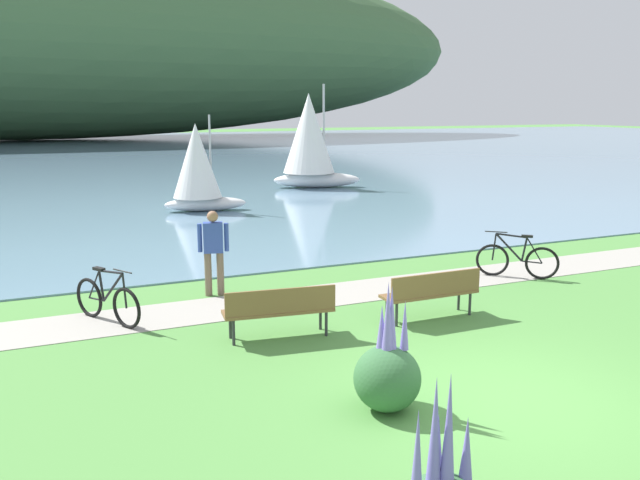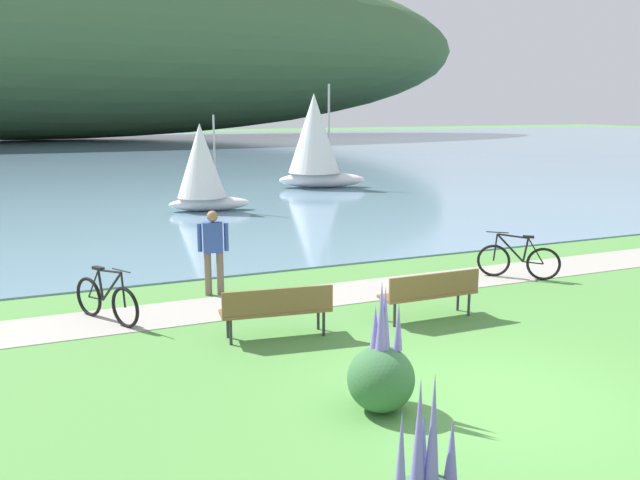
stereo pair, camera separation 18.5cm
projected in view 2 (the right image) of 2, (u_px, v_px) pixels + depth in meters
ground_plane at (498, 398)px, 8.51m from camera, size 200.00×200.00×0.00m
bay_water at (111, 154)px, 51.17m from camera, size 180.00×80.00×0.04m
distant_hillside at (25, 38)px, 70.83m from camera, size 107.17×28.00×21.87m
shoreline_path at (333, 294)px, 13.19m from camera, size 60.00×1.50×0.01m
park_bench_near_camera at (277, 308)px, 10.60m from camera, size 1.85×0.71×0.88m
park_bench_further_along at (430, 291)px, 11.54m from camera, size 1.80×0.49×0.88m
bicycle_leaning_near_bench at (107, 300)px, 11.45m from camera, size 0.93×1.57×1.01m
bicycle_beside_path at (518, 261)px, 14.37m from camera, size 1.37×1.21×1.01m
person_at_shoreline at (213, 247)px, 12.97m from camera, size 0.59×0.31×1.71m
echium_bush_beside_closest at (381, 374)px, 8.09m from camera, size 0.84×0.84×1.66m
sailboat_nearest_to_shore at (315, 140)px, 29.79m from camera, size 4.11×2.96×4.65m
sailboat_mid_bay at (202, 166)px, 23.15m from camera, size 2.98×1.97×3.38m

